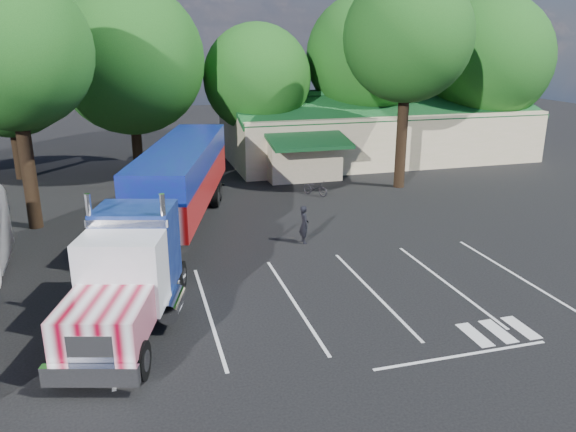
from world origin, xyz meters
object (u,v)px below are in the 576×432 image
object	(u,v)px
bicycle	(315,188)
semi_truck	(172,193)
woman	(304,224)
silver_sedan	(283,164)

from	to	relation	value
bicycle	semi_truck	bearing A→B (deg)	-178.45
semi_truck	woman	xyz separation A→B (m)	(6.01, -1.24, -1.66)
silver_sedan	woman	bearing A→B (deg)	-161.87
bicycle	silver_sedan	distance (m)	6.03
bicycle	silver_sedan	bearing A→B (deg)	60.14
woman	bicycle	distance (m)	8.64
semi_truck	silver_sedan	world-z (taller)	semi_truck
silver_sedan	semi_truck	bearing A→B (deg)	174.76
bicycle	silver_sedan	xyz separation A→B (m)	(-0.50, 6.00, 0.28)
semi_truck	woman	world-z (taller)	semi_truck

